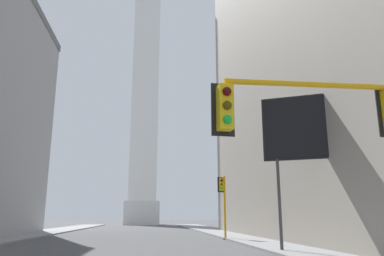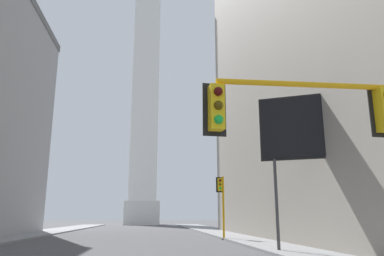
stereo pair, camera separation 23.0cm
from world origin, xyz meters
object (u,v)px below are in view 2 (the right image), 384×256
traffic_light_near_right (333,130)px  traffic_light_mid_right (222,197)px  obelisk (146,80)px  billboard_sign (299,131)px

traffic_light_near_right → traffic_light_mid_right: traffic_light_mid_right is taller
traffic_light_near_right → obelisk: bearing=94.2°
billboard_sign → obelisk: bearing=97.9°
billboard_sign → traffic_light_near_right: bearing=-109.0°
traffic_light_near_right → traffic_light_mid_right: 24.20m
obelisk → billboard_sign: size_ratio=8.80×
obelisk → billboard_sign: obelisk is taller
obelisk → traffic_light_near_right: obelisk is taller
traffic_light_mid_right → billboard_sign: bearing=-79.9°
obelisk → traffic_light_near_right: size_ratio=14.85×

